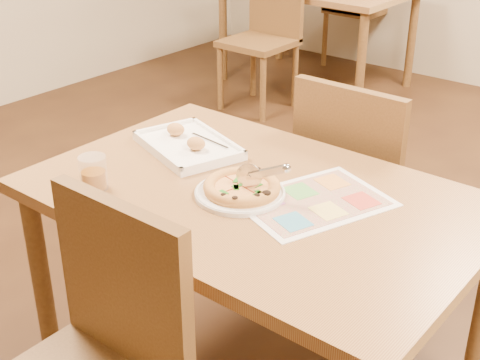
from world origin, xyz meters
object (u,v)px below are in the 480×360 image
Objects in this scene: pizza at (242,187)px; pizza_cutter at (262,173)px; dining_table at (255,218)px; chair_near at (98,342)px; chair_far at (357,170)px; menu at (314,201)px; bg_chair_near at (267,23)px; appetizer_tray at (188,145)px; glass_tumbler at (94,175)px; plate at (240,194)px.

pizza_cutter is (0.06, 0.02, 0.05)m from pizza.
chair_near reaches higher than dining_table.
chair_far is 1.17× the size of menu.
bg_chair_near reaches higher than appetizer_tray.
chair_far is (-0.00, 0.60, -0.07)m from dining_table.
glass_tumbler is (-0.36, -0.24, 0.02)m from pizza.
chair_near is 0.81m from appetizer_tray.
chair_far is at bearing 106.70° from menu.
menu is (0.16, 0.66, 0.16)m from chair_near.
glass_tumbler is (-0.38, -0.88, 0.20)m from chair_far.
appetizer_tray reaches higher than plate.
plate is at bearing 179.44° from pizza_cutter.
appetizer_tray is (-0.36, -0.50, 0.17)m from chair_far.
plate is (-0.02, 0.56, 0.16)m from chair_near.
chair_near is at bearing 90.00° from chair_far.
chair_far reaches higher than pizza_cutter.
appetizer_tray is (-0.34, 0.15, 0.01)m from plate.
chair_near is 1.00× the size of bg_chair_near.
pizza is 1.60× the size of pizza_cutter.
plate is 0.02m from pizza.
pizza is 2.21× the size of glass_tumbler.
dining_table is 0.12m from pizza.
appetizer_tray is at bearing -59.36° from bg_chair_near.
plate is at bearing -113.29° from dining_table.
bg_chair_near is 2.44m from appetizer_tray.
chair_near and bg_chair_near have the same top height.
appetizer_tray is (-0.40, 0.12, -0.06)m from pizza_cutter.
glass_tumbler is at bearing 66.68° from chair_far.
bg_chair_near is at bearing 119.74° from chair_near.
glass_tumbler is (-0.38, -0.27, 0.13)m from dining_table.
dining_table is 13.01× the size of glass_tumbler.
plate is at bearing -151.61° from menu.
menu is at bearing 31.18° from glass_tumbler.
pizza is at bearing 173.66° from pizza_cutter.
appetizer_tray is at bearing 156.61° from plate.
bg_chair_near is at bearing 125.25° from pizza.
pizza is at bearing -153.17° from menu.
chair_near is at bearing -87.97° from plate.
menu is (0.16, -0.55, 0.16)m from chair_far.
pizza is 0.54× the size of appetizer_tray.
dining_table is 2.72m from bg_chair_near.
pizza_cutter reaches higher than appetizer_tray.
glass_tumbler is (1.22, -2.47, 0.20)m from bg_chair_near.
menu reaches higher than dining_table.
plate is (-0.02, -0.65, 0.16)m from chair_far.
bg_chair_near reaches higher than pizza_cutter.
bg_chair_near is 2.75m from plate.
menu is (0.18, 0.10, -0.00)m from plate.
dining_table is at bearing 90.00° from chair_near.
pizza is at bearing -22.34° from appetizer_tray.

